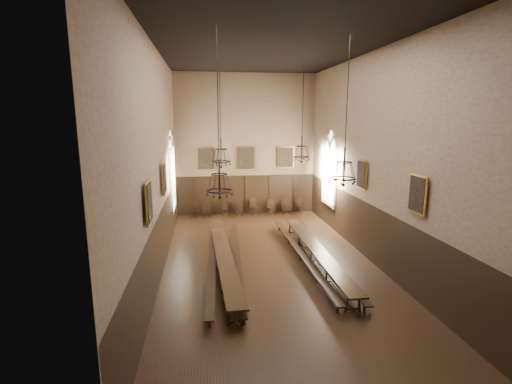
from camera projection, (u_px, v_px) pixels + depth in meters
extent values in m
cube|color=black|center=(270.00, 265.00, 15.94)|extent=(9.00, 18.00, 0.02)
cube|color=black|center=(272.00, 44.00, 14.18)|extent=(9.00, 18.00, 0.02)
cube|color=#8F7358|center=(246.00, 145.00, 23.81)|extent=(9.00, 0.02, 9.00)
cube|color=#8F7358|center=(364.00, 220.00, 6.31)|extent=(9.00, 0.02, 9.00)
cube|color=#8F7358|center=(157.00, 163.00, 14.45)|extent=(0.02, 18.00, 9.00)
cube|color=#8F7358|center=(376.00, 159.00, 15.67)|extent=(0.02, 18.00, 9.00)
cube|color=black|center=(224.00, 253.00, 15.32)|extent=(1.01, 9.59, 0.07)
cube|color=black|center=(316.00, 248.00, 15.99)|extent=(0.70, 9.28, 0.06)
cube|color=black|center=(212.00, 256.00, 15.74)|extent=(0.72, 10.42, 0.05)
cube|color=black|center=(237.00, 257.00, 15.72)|extent=(0.82, 10.07, 0.05)
cube|color=black|center=(300.00, 252.00, 16.28)|extent=(0.39, 9.83, 0.05)
cube|color=black|center=(326.00, 253.00, 16.20)|extent=(0.61, 9.52, 0.05)
cube|color=black|center=(194.00, 210.00, 23.60)|extent=(0.54, 0.54, 0.05)
cube|color=black|center=(194.00, 205.00, 23.73)|extent=(0.43, 0.16, 0.52)
cube|color=black|center=(207.00, 209.00, 23.72)|extent=(0.52, 0.52, 0.05)
cube|color=black|center=(207.00, 205.00, 23.85)|extent=(0.44, 0.13, 0.53)
cube|color=black|center=(226.00, 209.00, 23.94)|extent=(0.45, 0.45, 0.05)
cube|color=black|center=(225.00, 205.00, 24.06)|extent=(0.39, 0.11, 0.47)
cube|color=black|center=(239.00, 209.00, 24.02)|extent=(0.43, 0.43, 0.05)
cube|color=black|center=(239.00, 205.00, 24.14)|extent=(0.39, 0.09, 0.46)
cube|color=black|center=(254.00, 207.00, 24.24)|extent=(0.57, 0.57, 0.05)
cube|color=black|center=(254.00, 203.00, 24.38)|extent=(0.44, 0.18, 0.54)
cube|color=black|center=(271.00, 207.00, 24.33)|extent=(0.50, 0.50, 0.05)
cube|color=black|center=(271.00, 203.00, 24.46)|extent=(0.41, 0.13, 0.49)
cube|color=black|center=(286.00, 207.00, 24.42)|extent=(0.47, 0.47, 0.05)
cube|color=black|center=(285.00, 202.00, 24.55)|extent=(0.45, 0.07, 0.53)
cube|color=black|center=(298.00, 206.00, 24.58)|extent=(0.57, 0.57, 0.05)
cube|color=black|center=(297.00, 201.00, 24.72)|extent=(0.44, 0.18, 0.53)
cylinder|color=black|center=(220.00, 97.00, 16.87)|extent=(0.03, 0.03, 3.70)
torus|color=black|center=(221.00, 162.00, 17.45)|extent=(0.90, 0.90, 0.05)
torus|color=black|center=(221.00, 149.00, 17.34)|extent=(0.57, 0.57, 0.04)
cylinder|color=black|center=(221.00, 152.00, 17.36)|extent=(0.06, 0.06, 1.27)
cylinder|color=black|center=(303.00, 98.00, 17.72)|extent=(0.03, 0.03, 3.65)
torus|color=black|center=(302.00, 157.00, 18.27)|extent=(0.83, 0.83, 0.05)
torus|color=black|center=(302.00, 146.00, 18.17)|extent=(0.53, 0.53, 0.04)
cylinder|color=black|center=(302.00, 148.00, 18.19)|extent=(0.06, 0.06, 1.18)
cylinder|color=black|center=(218.00, 94.00, 11.53)|extent=(0.03, 0.03, 4.09)
torus|color=black|center=(220.00, 191.00, 12.14)|extent=(0.84, 0.84, 0.05)
torus|color=black|center=(219.00, 174.00, 12.03)|extent=(0.54, 0.54, 0.04)
cylinder|color=black|center=(219.00, 177.00, 12.05)|extent=(0.06, 0.06, 1.19)
cylinder|color=black|center=(348.00, 92.00, 12.86)|extent=(0.03, 0.03, 3.82)
torus|color=black|center=(344.00, 178.00, 13.45)|extent=(0.91, 0.91, 0.05)
torus|color=black|center=(344.00, 162.00, 13.34)|extent=(0.58, 0.58, 0.04)
cylinder|color=black|center=(344.00, 165.00, 13.36)|extent=(0.06, 0.06, 1.28)
cube|color=#AB8529|center=(206.00, 158.00, 23.49)|extent=(1.10, 0.12, 1.40)
cube|color=black|center=(206.00, 158.00, 23.49)|extent=(0.98, 0.02, 1.28)
cube|color=#AB8529|center=(246.00, 158.00, 23.84)|extent=(1.10, 0.12, 1.40)
cube|color=black|center=(246.00, 158.00, 23.84)|extent=(0.98, 0.02, 1.28)
cube|color=#AB8529|center=(286.00, 157.00, 24.19)|extent=(1.10, 0.12, 1.40)
cube|color=black|center=(286.00, 157.00, 24.19)|extent=(0.98, 0.02, 1.28)
cube|color=#AB8529|center=(164.00, 179.00, 15.59)|extent=(0.12, 1.00, 1.30)
cube|color=black|center=(164.00, 179.00, 15.59)|extent=(0.02, 0.88, 1.18)
cube|color=#AB8529|center=(149.00, 202.00, 11.22)|extent=(0.12, 1.00, 1.30)
cube|color=black|center=(149.00, 202.00, 11.22)|extent=(0.02, 0.88, 1.18)
cube|color=#AB8529|center=(362.00, 174.00, 16.78)|extent=(0.12, 1.00, 1.30)
cube|color=black|center=(362.00, 174.00, 16.78)|extent=(0.02, 0.88, 1.18)
cube|color=#AB8529|center=(417.00, 194.00, 12.41)|extent=(0.12, 1.00, 1.30)
cube|color=black|center=(417.00, 194.00, 12.41)|extent=(0.02, 0.88, 1.18)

